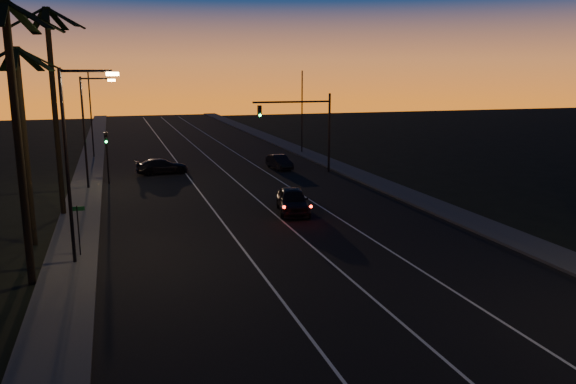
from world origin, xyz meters
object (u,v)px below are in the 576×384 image
object	(u,v)px
lead_car	(293,200)
cross_car	(162,166)
right_car	(279,162)
signal_mast	(304,119)

from	to	relation	value
lead_car	cross_car	distance (m)	18.17
lead_car	right_car	distance (m)	16.74
signal_mast	lead_car	bearing A→B (deg)	-111.77
signal_mast	right_car	bearing A→B (deg)	118.67
right_car	cross_car	size ratio (longest dim) A/B	0.84
right_car	lead_car	bearing A→B (deg)	-103.52
signal_mast	right_car	distance (m)	5.18
signal_mast	right_car	xyz separation A→B (m)	(-1.49, 2.73, -4.13)
right_car	cross_car	xyz separation A→B (m)	(-10.64, 0.60, 0.03)
lead_car	right_car	xyz separation A→B (m)	(3.91, 16.28, -0.16)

